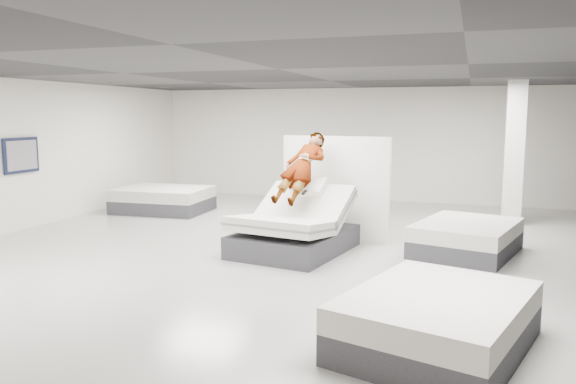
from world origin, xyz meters
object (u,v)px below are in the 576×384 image
at_px(flat_bed_right_far, 467,238).
at_px(remote, 304,192).
at_px(flat_bed_left_far, 163,200).
at_px(wall_poster, 21,155).
at_px(column, 514,153).
at_px(hero_bed, 294,230).
at_px(person, 302,177).
at_px(divider_panel, 335,188).
at_px(flat_bed_right_near, 437,321).

bearing_deg(flat_bed_right_far, remote, -160.91).
bearing_deg(flat_bed_left_far, wall_poster, -119.31).
xyz_separation_m(flat_bed_right_far, wall_poster, (-9.02, -0.81, 1.32)).
relative_size(column, wall_poster, 3.37).
relative_size(hero_bed, wall_poster, 2.60).
height_order(person, divider_panel, person).
distance_m(hero_bed, flat_bed_right_near, 4.45).
bearing_deg(hero_bed, flat_bed_right_far, 16.53).
bearing_deg(flat_bed_right_far, person, -168.97).
relative_size(divider_panel, wall_poster, 2.36).
xyz_separation_m(hero_bed, wall_poster, (-6.07, 0.07, 1.19)).
relative_size(person, remote, 12.57).
bearing_deg(flat_bed_right_near, remote, 125.84).
height_order(divider_panel, flat_bed_right_near, divider_panel).
relative_size(hero_bed, remote, 17.66).
bearing_deg(flat_bed_right_far, wall_poster, -174.88).
height_order(flat_bed_right_far, column, column).
distance_m(flat_bed_right_far, wall_poster, 9.15).
height_order(column, wall_poster, column).
height_order(hero_bed, wall_poster, wall_poster).
xyz_separation_m(remote, flat_bed_left_far, (-4.65, 3.05, -0.80)).
bearing_deg(column, divider_panel, -141.61).
bearing_deg(wall_poster, remote, -1.26).
height_order(remote, flat_bed_left_far, remote).
xyz_separation_m(flat_bed_right_near, wall_poster, (-8.78, 3.60, 1.30)).
xyz_separation_m(divider_panel, column, (3.44, 2.73, 0.58)).
relative_size(person, column, 0.55).
distance_m(hero_bed, divider_panel, 1.53).
xyz_separation_m(divider_panel, wall_poster, (-6.49, -1.27, 0.58)).
xyz_separation_m(divider_panel, flat_bed_left_far, (-4.86, 1.64, -0.71)).
height_order(remote, flat_bed_right_far, remote).
xyz_separation_m(person, divider_panel, (0.37, 1.03, -0.30)).
bearing_deg(flat_bed_right_near, flat_bed_right_far, 86.93).
distance_m(person, flat_bed_left_far, 5.32).
height_order(hero_bed, flat_bed_left_far, hero_bed).
bearing_deg(flat_bed_right_near, divider_panel, 115.14).
relative_size(hero_bed, divider_panel, 1.10).
bearing_deg(flat_bed_right_far, column, 73.96).
distance_m(hero_bed, wall_poster, 6.19).
bearing_deg(remote, wall_poster, -171.22).
height_order(hero_bed, column, column).
distance_m(divider_panel, flat_bed_right_far, 2.67).
relative_size(flat_bed_right_near, column, 0.80).
bearing_deg(remote, divider_panel, 91.54).
xyz_separation_m(remote, column, (3.65, 4.14, 0.50)).
xyz_separation_m(person, remote, (0.16, -0.38, -0.22)).
distance_m(flat_bed_left_far, column, 8.47).
bearing_deg(divider_panel, flat_bed_right_far, -1.69).
height_order(hero_bed, person, person).
distance_m(divider_panel, column, 4.43).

